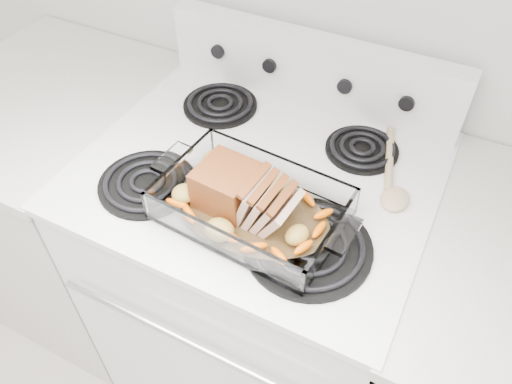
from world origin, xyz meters
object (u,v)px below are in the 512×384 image
at_px(counter_left, 81,208).
at_px(pork_roast, 238,192).
at_px(electric_range, 258,281).
at_px(baking_dish, 251,208).

relative_size(counter_left, pork_roast, 4.48).
distance_m(electric_range, baking_dish, 0.50).
bearing_deg(counter_left, baking_dish, -10.97).
bearing_deg(counter_left, pork_roast, -11.43).
height_order(counter_left, pork_roast, pork_roast).
xyz_separation_m(counter_left, baking_dish, (0.72, -0.14, 0.50)).
bearing_deg(electric_range, counter_left, -179.90).
height_order(electric_range, counter_left, electric_range).
bearing_deg(electric_range, baking_dish, -68.33).
distance_m(counter_left, pork_roast, 0.88).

